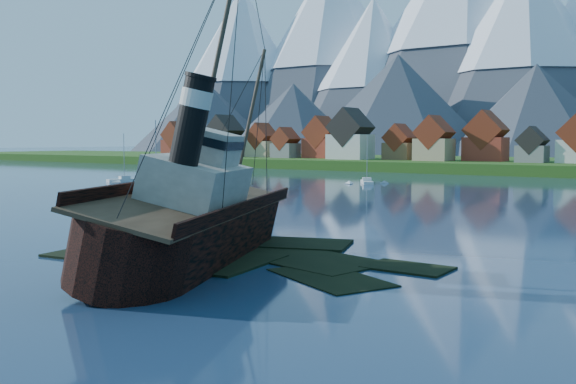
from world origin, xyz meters
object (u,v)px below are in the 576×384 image
Objects in this scene: tugboat_wreck at (202,218)px; sailboat_c at (367,183)px; sailboat_a at (157,198)px; sailboat_b at (125,181)px.

sailboat_c is at bearing 87.45° from tugboat_wreck.
sailboat_c is at bearing 40.26° from sailboat_a.
sailboat_b is 1.06× the size of sailboat_c.
tugboat_wreck is at bearing -18.61° from sailboat_b.
tugboat_wreck reaches higher than sailboat_c.
tugboat_wreck is at bearing -103.77° from sailboat_c.
sailboat_a is 46.05m from sailboat_b.
sailboat_b is at bearing 174.97° from sailboat_c.
sailboat_a is (-40.19, 32.83, -2.91)m from tugboat_wreck.
sailboat_c is at bearing 47.04° from sailboat_b.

